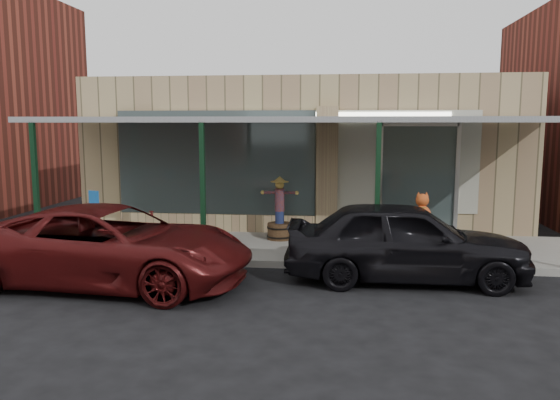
# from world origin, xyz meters

# --- Properties ---
(ground) EXTENTS (120.00, 120.00, 0.00)m
(ground) POSITION_xyz_m (0.00, 0.00, 0.00)
(ground) COLOR black
(ground) RESTS_ON ground
(sidewalk) EXTENTS (40.00, 3.20, 0.15)m
(sidewalk) POSITION_xyz_m (0.00, 3.60, 0.07)
(sidewalk) COLOR gray
(sidewalk) RESTS_ON ground
(storefront) EXTENTS (12.00, 6.25, 4.20)m
(storefront) POSITION_xyz_m (-0.00, 8.16, 2.09)
(storefront) COLOR tan
(storefront) RESTS_ON ground
(awning) EXTENTS (12.00, 3.00, 3.04)m
(awning) POSITION_xyz_m (0.00, 3.56, 3.01)
(awning) COLOR gray
(awning) RESTS_ON ground
(block_buildings_near) EXTENTS (61.00, 8.00, 8.00)m
(block_buildings_near) POSITION_xyz_m (2.01, 9.20, 3.77)
(block_buildings_near) COLOR maroon
(block_buildings_near) RESTS_ON ground
(barrel_scarecrow) EXTENTS (0.94, 0.71, 1.55)m
(barrel_scarecrow) POSITION_xyz_m (-0.42, 4.17, 0.67)
(barrel_scarecrow) COLOR #4D391E
(barrel_scarecrow) RESTS_ON sidewalk
(barrel_pumpkin) EXTENTS (0.71, 0.71, 0.73)m
(barrel_pumpkin) POSITION_xyz_m (2.12, 3.47, 0.41)
(barrel_pumpkin) COLOR #4D391E
(barrel_pumpkin) RESTS_ON sidewalk
(handicap_sign) EXTENTS (0.27, 0.11, 1.36)m
(handicap_sign) POSITION_xyz_m (-4.31, 2.40, 1.03)
(handicap_sign) COLOR gray
(handicap_sign) RESTS_ON sidewalk
(parked_sedan) EXTENTS (4.54, 1.92, 1.61)m
(parked_sedan) POSITION_xyz_m (2.29, 1.42, 0.77)
(parked_sedan) COLOR black
(parked_sedan) RESTS_ON ground
(car_maroon) EXTENTS (5.45, 2.83, 1.47)m
(car_maroon) POSITION_xyz_m (-3.16, 0.56, 0.73)
(car_maroon) COLOR #4C0F0F
(car_maroon) RESTS_ON ground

